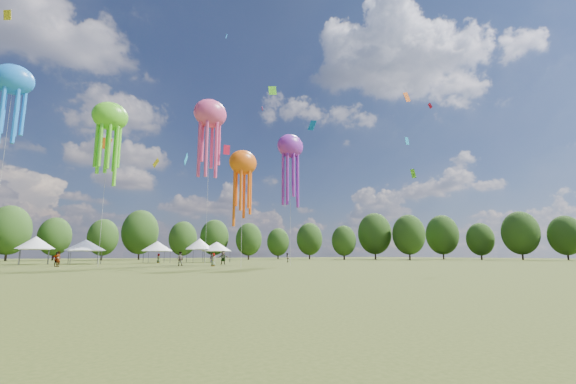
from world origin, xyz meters
TOP-DOWN VIEW (x-y plane):
  - ground at (0.00, 0.00)m, footprint 300.00×300.00m
  - spectator_near at (-3.43, 37.86)m, footprint 1.03×0.93m
  - spectators_far at (2.23, 46.58)m, footprint 37.10×24.21m
  - festival_tents at (-3.17, 56.86)m, footprint 32.58×7.12m
  - show_kites at (-5.18, 41.87)m, footprint 35.50×20.56m
  - small_kites at (1.03, 41.82)m, footprint 75.22×67.53m
  - treeline at (-3.87, 62.51)m, footprint 201.57×95.24m

SIDE VIEW (x-z plane):
  - ground at x=0.00m, z-range 0.00..0.00m
  - spectators_far at x=2.23m, z-range -0.09..1.80m
  - spectator_near at x=-3.43m, z-range 0.00..1.73m
  - festival_tents at x=-3.17m, z-range 0.80..5.07m
  - treeline at x=-3.87m, z-range -0.17..13.26m
  - show_kites at x=-5.18m, z-range 5.18..30.66m
  - small_kites at x=1.03m, z-range 8.41..52.94m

